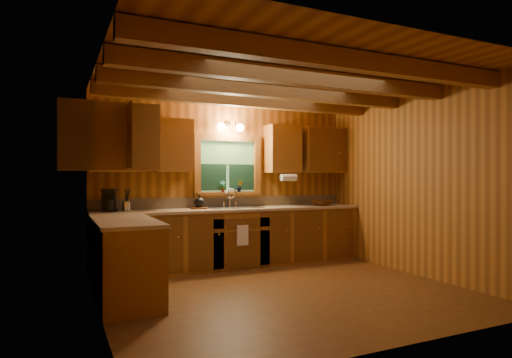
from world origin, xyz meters
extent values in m
plane|color=#593415|center=(0.00, 0.00, 0.00)|extent=(4.20, 4.20, 0.00)
plane|color=brown|center=(0.00, 0.00, 2.60)|extent=(4.20, 4.20, 0.00)
plane|color=brown|center=(0.00, 1.90, 1.30)|extent=(4.20, 0.00, 4.20)
plane|color=brown|center=(0.00, -1.90, 1.30)|extent=(4.20, 0.00, 4.20)
plane|color=brown|center=(-2.10, 0.00, 1.30)|extent=(0.00, 3.80, 3.80)
plane|color=brown|center=(2.10, 0.00, 1.30)|extent=(0.00, 3.80, 3.80)
cube|color=brown|center=(0.00, -1.20, 2.49)|extent=(4.20, 0.14, 0.18)
cube|color=brown|center=(0.00, -0.40, 2.49)|extent=(4.20, 0.14, 0.18)
cube|color=brown|center=(0.00, 0.40, 2.49)|extent=(4.20, 0.14, 0.18)
cube|color=brown|center=(0.00, 1.20, 2.49)|extent=(4.20, 0.14, 0.18)
cube|color=brown|center=(0.00, 1.59, 0.43)|extent=(4.20, 0.62, 0.86)
cube|color=brown|center=(-1.79, 0.48, 0.43)|extent=(0.62, 1.60, 0.86)
cube|color=tan|center=(0.00, 1.59, 0.88)|extent=(4.20, 0.66, 0.04)
cube|color=tan|center=(-1.78, 0.48, 0.88)|extent=(0.64, 1.60, 0.04)
cube|color=tan|center=(0.00, 1.89, 0.98)|extent=(4.20, 0.02, 0.16)
cube|color=white|center=(-1.47, 0.68, 0.43)|extent=(0.02, 0.60, 0.80)
cube|color=brown|center=(-1.70, 1.73, 1.84)|extent=(0.78, 0.34, 0.78)
cube|color=brown|center=(-0.92, 1.73, 1.84)|extent=(0.55, 0.34, 0.78)
cube|color=brown|center=(0.92, 1.73, 1.84)|extent=(0.55, 0.34, 0.78)
cube|color=brown|center=(1.70, 1.73, 1.84)|extent=(0.78, 0.34, 0.78)
cube|color=brown|center=(-1.93, 0.68, 1.84)|extent=(0.34, 1.10, 0.78)
cube|color=brown|center=(0.00, 1.86, 2.00)|extent=(1.12, 0.08, 0.10)
cube|color=brown|center=(0.00, 1.86, 1.10)|extent=(1.12, 0.08, 0.10)
cube|color=brown|center=(-0.51, 1.86, 1.55)|extent=(0.10, 0.08, 0.80)
cube|color=brown|center=(0.51, 1.86, 1.55)|extent=(0.10, 0.08, 0.80)
cube|color=#4A7C34|center=(0.00, 1.90, 1.55)|extent=(0.92, 0.01, 0.80)
cube|color=#102E23|center=(-0.24, 1.87, 1.37)|extent=(0.42, 0.02, 0.42)
cube|color=#102E23|center=(0.24, 1.87, 1.37)|extent=(0.42, 0.02, 0.42)
cylinder|color=black|center=(0.00, 1.87, 1.57)|extent=(0.92, 0.01, 0.01)
cube|color=brown|center=(0.00, 1.82, 1.12)|extent=(1.06, 0.14, 0.04)
cylinder|color=black|center=(0.00, 1.86, 2.23)|extent=(0.08, 0.03, 0.08)
cylinder|color=black|center=(-0.10, 1.80, 2.23)|extent=(0.09, 0.17, 0.08)
cylinder|color=black|center=(0.10, 1.80, 2.23)|extent=(0.09, 0.17, 0.08)
sphere|color=#FFE0A5|center=(-0.16, 1.74, 2.16)|extent=(0.13, 0.13, 0.13)
sphere|color=#FFE0A5|center=(0.16, 1.74, 2.16)|extent=(0.13, 0.13, 0.13)
cylinder|color=white|center=(0.92, 1.53, 1.37)|extent=(0.27, 0.11, 0.11)
cube|color=white|center=(0.00, 1.26, 0.52)|extent=(0.18, 0.01, 0.30)
cube|color=silver|center=(0.00, 1.60, 0.91)|extent=(0.82, 0.48, 0.02)
cube|color=#262628|center=(-0.19, 1.60, 0.84)|extent=(0.34, 0.40, 0.14)
cube|color=#262628|center=(0.19, 1.60, 0.84)|extent=(0.34, 0.40, 0.14)
cylinder|color=silver|center=(0.00, 1.78, 1.01)|extent=(0.04, 0.04, 0.22)
torus|color=silver|center=(0.00, 1.72, 1.12)|extent=(0.16, 0.02, 0.16)
cube|color=black|center=(-1.83, 1.64, 0.91)|extent=(0.18, 0.22, 0.03)
cube|color=black|center=(-1.83, 1.71, 1.07)|extent=(0.18, 0.08, 0.30)
cube|color=black|center=(-1.83, 1.62, 1.20)|extent=(0.18, 0.20, 0.04)
cylinder|color=black|center=(-1.83, 1.61, 1.00)|extent=(0.11, 0.11, 0.13)
cylinder|color=silver|center=(-1.60, 1.65, 0.97)|extent=(0.11, 0.11, 0.14)
cylinder|color=black|center=(-1.61, 1.64, 1.11)|extent=(0.03, 0.04, 0.20)
cylinder|color=black|center=(-1.60, 1.65, 1.11)|extent=(0.01, 0.01, 0.20)
cylinder|color=black|center=(-1.58, 1.66, 1.11)|extent=(0.03, 0.04, 0.20)
cylinder|color=black|center=(-1.57, 1.67, 1.11)|extent=(0.04, 0.05, 0.20)
cube|color=#5E3614|center=(-0.54, 1.66, 0.91)|extent=(0.30, 0.26, 0.02)
sphere|color=black|center=(-0.54, 1.66, 1.00)|extent=(0.15, 0.15, 0.15)
cylinder|color=black|center=(-0.54, 1.66, 1.09)|extent=(0.02, 0.02, 0.04)
imported|color=#48230C|center=(1.54, 1.51, 0.94)|extent=(0.37, 0.37, 0.09)
imported|color=#5E3614|center=(-0.11, 1.82, 1.23)|extent=(0.11, 0.10, 0.19)
imported|color=#5E3614|center=(0.17, 1.80, 1.23)|extent=(0.12, 0.11, 0.18)
camera|label=1|loc=(-2.50, -4.58, 1.37)|focal=30.37mm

